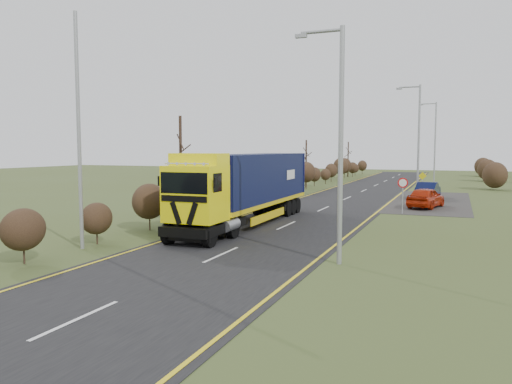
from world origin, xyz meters
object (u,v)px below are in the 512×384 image
object	(u,v)px
speed_sign	(403,189)
lorry	(247,184)
car_red_hatchback	(426,198)
streetlight_near	(338,136)
car_blue_sedan	(428,191)

from	to	relation	value
speed_sign	lorry	bearing A→B (deg)	-133.27
car_red_hatchback	streetlight_near	distance (m)	19.64
lorry	streetlight_near	size ratio (longest dim) A/B	1.69
car_red_hatchback	streetlight_near	size ratio (longest dim) A/B	0.50
lorry	speed_sign	world-z (taller)	lorry
car_red_hatchback	streetlight_near	world-z (taller)	streetlight_near
car_blue_sedan	lorry	bearing A→B (deg)	70.65
lorry	car_red_hatchback	size ratio (longest dim) A/B	3.36
lorry	streetlight_near	xyz separation A→B (m)	(6.60, -7.32, 2.38)
car_blue_sedan	speed_sign	size ratio (longest dim) A/B	1.85
car_blue_sedan	streetlight_near	size ratio (longest dim) A/B	0.51
car_blue_sedan	car_red_hatchback	bearing A→B (deg)	96.77
car_blue_sedan	streetlight_near	distance (m)	26.06
car_red_hatchback	lorry	bearing A→B (deg)	67.77
lorry	car_red_hatchback	bearing A→B (deg)	53.45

